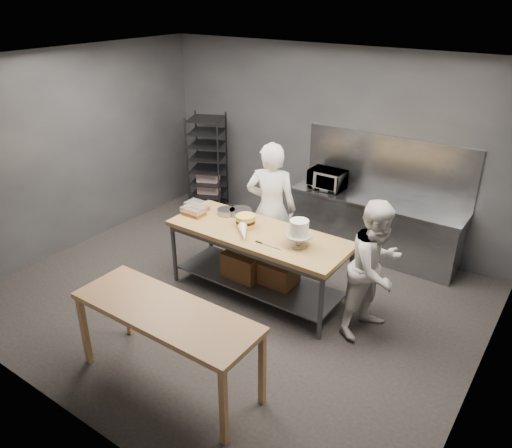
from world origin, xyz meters
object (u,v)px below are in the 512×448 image
Objects in this scene: work_table at (258,255)px; chef_behind at (271,209)px; speed_rack at (208,164)px; microwave at (327,179)px; frosted_cake_stand at (299,230)px; near_counter at (166,317)px; chef_right at (376,269)px; layer_cake at (245,221)px.

work_table is 0.76m from chef_behind.
speed_rack is 2.46m from chef_behind.
frosted_cake_stand is (0.63, -1.94, 0.08)m from microwave.
near_counter is (0.21, -1.90, 0.24)m from work_table.
layer_cake is at bearing 109.24° from chef_right.
chef_right is (1.55, 0.12, 0.26)m from work_table.
near_counter is at bearing 162.46° from chef_right.
speed_rack reaches higher than chef_right.
chef_right is 0.99m from frosted_cake_stand.
chef_right is at bearing -23.30° from speed_rack.
chef_behind reaches higher than speed_rack.
layer_cake is at bearing -96.33° from microwave.
chef_behind is at bearing 89.42° from layer_cake.
work_table is at bearing -89.58° from microwave.
near_counter is at bearing -83.83° from work_table.
chef_behind is 1.84m from chef_right.
layer_cake is at bearing 67.02° from chef_behind.
chef_right is at bearing 141.81° from chef_behind.
layer_cake is (2.14, -1.79, 0.14)m from speed_rack.
chef_right is 4.91× the size of frosted_cake_stand.
work_table is 4.43× the size of microwave.
chef_right reaches higher than frosted_cake_stand.
frosted_cake_stand reaches higher than layer_cake.
layer_cake is at bearing 102.49° from near_counter.
near_counter is 2.56m from chef_behind.
near_counter is 2.43m from chef_right.
layer_cake is (-0.01, -0.60, 0.04)m from chef_behind.
near_counter is 1.05× the size of chef_behind.
near_counter is at bearing -55.30° from speed_rack.
chef_behind reaches higher than chef_right.
microwave is (2.35, 0.08, 0.19)m from speed_rack.
layer_cake is (-0.84, 0.07, -0.13)m from frosted_cake_stand.
layer_cake is (-1.77, -0.10, 0.17)m from chef_right.
near_counter is 3.80m from microwave.
frosted_cake_stand is at bearing -31.88° from speed_rack.
chef_right is at bearing -48.49° from microwave.
frosted_cake_stand is at bearing 116.40° from chef_right.
near_counter is at bearing 77.05° from chef_behind.
speed_rack reaches higher than near_counter.
microwave reaches higher than work_table.
chef_right is (3.91, -1.68, -0.02)m from speed_rack.
work_table is 0.84m from frosted_cake_stand.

